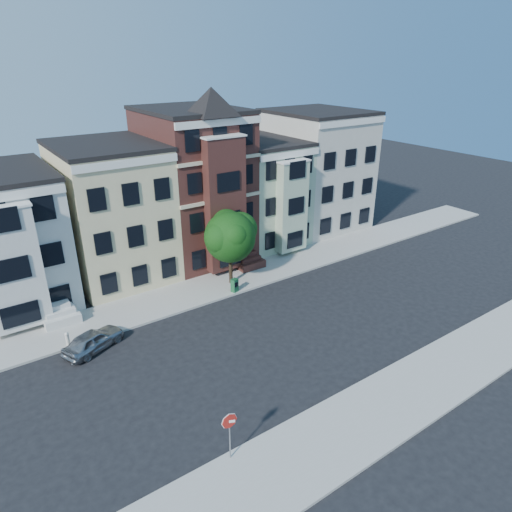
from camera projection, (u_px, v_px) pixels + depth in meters
ground at (304, 326)px, 29.44m from camera, size 120.00×120.00×0.00m
far_sidewalk at (237, 279)px, 35.41m from camera, size 60.00×4.00×0.15m
near_sidewalk at (406, 394)px, 23.41m from camera, size 60.00×4.00×0.15m
house_yellow at (113, 213)px, 34.63m from camera, size 7.00×9.00×10.00m
house_brown at (194, 187)px, 37.89m from camera, size 7.00×9.00×12.00m
house_green at (258, 192)px, 41.90m from camera, size 6.00×9.00×9.00m
house_cream at (315, 171)px, 45.16m from camera, size 8.00×9.00×11.00m
street_tree at (230, 240)px, 33.33m from camera, size 7.38×7.38×6.93m
parked_car at (93, 340)px, 26.86m from camera, size 4.02×2.81×1.27m
newspaper_box at (235, 285)px, 33.21m from camera, size 0.54×0.51×1.00m
fire_hydrant at (68, 340)px, 27.11m from camera, size 0.29×0.29×0.70m
stop_sign at (230, 433)px, 19.10m from camera, size 0.73×0.40×2.73m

